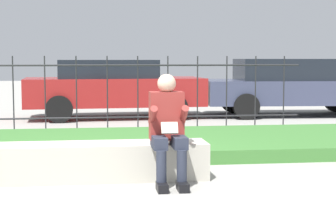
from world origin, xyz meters
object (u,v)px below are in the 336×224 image
stone_bench (70,164)px  person_seated_reader (168,125)px  car_parked_right (292,86)px  car_parked_center (113,87)px

stone_bench → person_seated_reader: (1.09, -0.30, 0.47)m
stone_bench → car_parked_right: 8.55m
person_seated_reader → car_parked_right: 8.19m
person_seated_reader → car_parked_right: (4.06, 7.11, 0.07)m
stone_bench → car_parked_right: (5.15, 6.81, 0.55)m
stone_bench → person_seated_reader: person_seated_reader is taller
car_parked_center → stone_bench: bearing=-99.0°
car_parked_right → car_parked_center: size_ratio=1.08×
stone_bench → car_parked_center: size_ratio=0.75×
car_parked_right → car_parked_center: car_parked_right is taller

